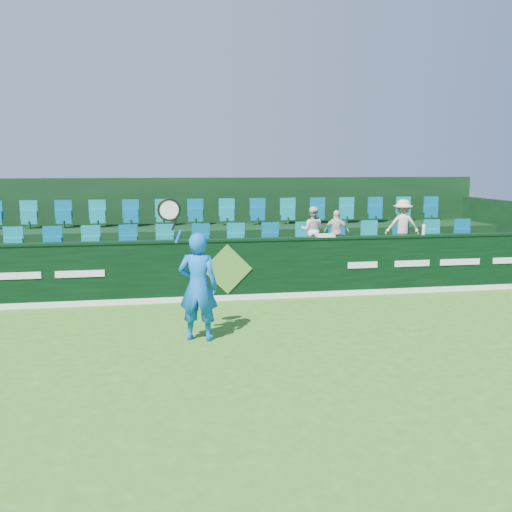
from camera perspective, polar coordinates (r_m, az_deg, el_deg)
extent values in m
plane|color=#356718|center=(8.89, 0.34, -10.24)|extent=(60.00, 60.00, 0.00)
cube|color=black|center=(12.56, -2.94, -1.47)|extent=(16.00, 0.20, 1.30)
cube|color=black|center=(12.45, -2.96, 1.59)|extent=(16.00, 0.24, 0.05)
cube|color=white|center=(12.57, -2.86, -4.20)|extent=(16.00, 0.02, 0.12)
cube|color=#4E822F|center=(12.43, -2.88, -1.33)|extent=(1.10, 0.02, 1.10)
cube|color=white|center=(12.66, -22.59, -1.84)|extent=(0.85, 0.01, 0.14)
cube|color=white|center=(12.45, -17.19, -1.72)|extent=(1.00, 0.01, 0.14)
cube|color=white|center=(13.18, 10.62, -0.89)|extent=(0.70, 0.01, 0.14)
cube|color=white|center=(13.64, 15.34, -0.72)|extent=(0.85, 0.01, 0.14)
cube|color=white|center=(14.20, 19.73, -0.56)|extent=(1.00, 0.01, 0.14)
cube|color=white|center=(14.83, 23.76, -0.41)|extent=(0.70, 0.01, 0.14)
cube|color=black|center=(13.67, -3.50, -1.67)|extent=(16.00, 2.00, 0.80)
cube|color=black|center=(15.50, -4.31, 0.52)|extent=(16.00, 1.80, 1.30)
cube|color=black|center=(16.41, -4.69, 3.28)|extent=(16.00, 0.20, 2.60)
cube|color=black|center=(17.19, 23.27, 1.83)|extent=(0.20, 4.00, 2.00)
cube|color=#0D7F89|center=(13.96, -3.72, 1.46)|extent=(13.50, 0.50, 0.60)
cube|color=#0D7F89|center=(15.68, -4.46, 4.12)|extent=(13.50, 0.50, 0.60)
imported|color=blue|center=(9.63, -5.81, -3.08)|extent=(0.77, 0.62, 1.84)
cylinder|color=#143FBF|center=(9.37, -7.77, 1.93)|extent=(0.12, 0.04, 0.22)
cylinder|color=black|center=(9.35, -8.17, 3.14)|extent=(0.10, 0.03, 0.20)
torus|color=black|center=(9.33, -8.69, 4.59)|extent=(0.49, 0.04, 0.49)
cylinder|color=silver|center=(9.33, -8.69, 4.59)|extent=(0.40, 0.01, 0.40)
imported|color=silver|center=(13.98, 5.64, 2.58)|extent=(0.67, 0.60, 1.15)
imported|color=silver|center=(14.16, 8.06, 2.42)|extent=(0.67, 0.47, 1.06)
imported|color=beige|center=(14.77, 14.44, 2.97)|extent=(0.93, 0.66, 1.30)
cube|color=silver|center=(12.91, 6.93, 2.05)|extent=(0.40, 0.26, 0.06)
cylinder|color=silver|center=(13.77, 16.42, 2.56)|extent=(0.08, 0.08, 0.24)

